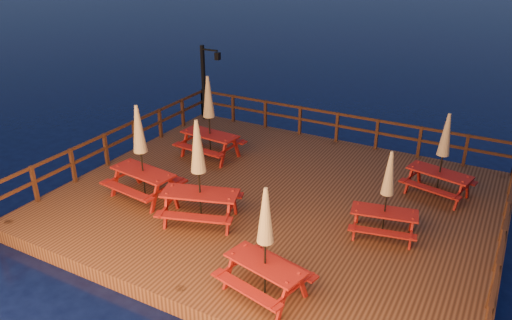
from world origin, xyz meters
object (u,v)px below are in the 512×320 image
object	(u,v)px
picnic_table_1	(443,154)
picnic_table_2	(141,151)
picnic_table_0	(209,116)
lamp_post	(207,76)

from	to	relation	value
picnic_table_1	picnic_table_2	size ratio (longest dim) A/B	0.90
picnic_table_1	picnic_table_2	world-z (taller)	picnic_table_2
picnic_table_0	picnic_table_1	world-z (taller)	picnic_table_0
lamp_post	picnic_table_2	distance (m)	6.68
picnic_table_0	picnic_table_2	bearing A→B (deg)	-87.11
picnic_table_0	picnic_table_2	world-z (taller)	picnic_table_0
picnic_table_0	picnic_table_2	size ratio (longest dim) A/B	1.01
picnic_table_2	lamp_post	bearing A→B (deg)	115.07
picnic_table_0	picnic_table_2	distance (m)	3.29
picnic_table_2	picnic_table_1	bearing A→B (deg)	36.51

